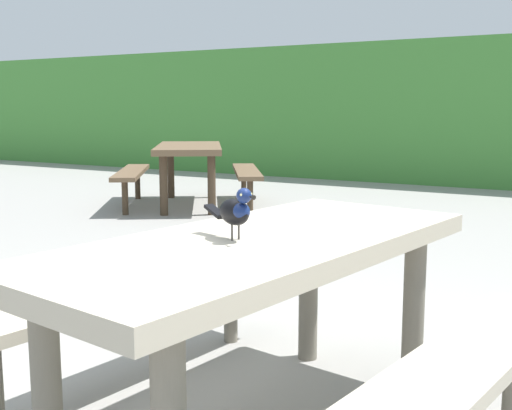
% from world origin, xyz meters
% --- Properties ---
extents(picnic_table_foreground, '(1.92, 1.95, 0.74)m').
position_xyz_m(picnic_table_foreground, '(0.38, 0.12, 0.56)').
color(picnic_table_foreground, '#B2A893').
rests_on(picnic_table_foreground, ground).
extents(bird_grackle, '(0.27, 0.15, 0.18)m').
position_xyz_m(bird_grackle, '(0.34, 0.02, 0.84)').
color(bird_grackle, black).
rests_on(bird_grackle, picnic_table_foreground).
extents(picnic_table_mid_left, '(2.35, 2.36, 0.74)m').
position_xyz_m(picnic_table_mid_left, '(-3.09, 4.50, 0.56)').
color(picnic_table_mid_left, brown).
rests_on(picnic_table_mid_left, ground).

